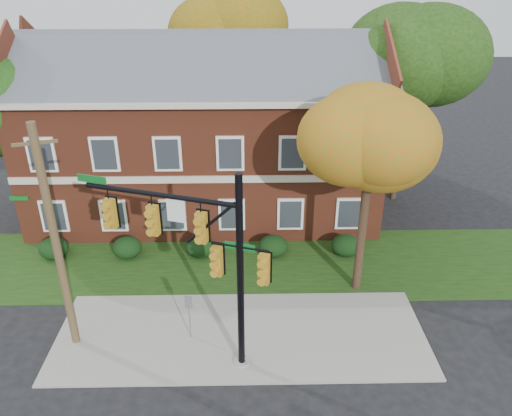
{
  "coord_description": "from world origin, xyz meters",
  "views": [
    {
      "loc": [
        0.27,
        -13.85,
        12.95
      ],
      "look_at": [
        0.6,
        3.0,
        4.45
      ],
      "focal_mm": 35.0,
      "sensor_mm": 36.0,
      "label": 1
    }
  ],
  "objects_px": {
    "tree_near_right": "(378,144)",
    "traffic_signal": "(201,249)",
    "hedge_center": "(200,247)",
    "hedge_far_right": "(346,245)",
    "tree_far_rear": "(231,29)",
    "apartment_building": "(204,124)",
    "tree_right_rear": "(418,60)",
    "hedge_left": "(127,248)",
    "sign_post": "(189,310)",
    "hedge_right": "(273,246)",
    "hedge_far_left": "(54,248)",
    "tree_left_rear": "(4,99)",
    "utility_pole": "(56,243)"
  },
  "relations": [
    {
      "from": "tree_far_rear",
      "to": "traffic_signal",
      "type": "relative_size",
      "value": 1.57
    },
    {
      "from": "hedge_center",
      "to": "tree_right_rear",
      "type": "distance_m",
      "value": 14.94
    },
    {
      "from": "tree_near_right",
      "to": "tree_far_rear",
      "type": "relative_size",
      "value": 0.74
    },
    {
      "from": "hedge_center",
      "to": "hedge_far_right",
      "type": "xyz_separation_m",
      "value": [
        7.0,
        0.0,
        0.0
      ]
    },
    {
      "from": "utility_pole",
      "to": "hedge_left",
      "type": "bearing_deg",
      "value": 65.12
    },
    {
      "from": "tree_left_rear",
      "to": "apartment_building",
      "type": "bearing_deg",
      "value": 6.54
    },
    {
      "from": "hedge_right",
      "to": "tree_left_rear",
      "type": "relative_size",
      "value": 0.16
    },
    {
      "from": "hedge_far_left",
      "to": "utility_pole",
      "type": "relative_size",
      "value": 0.16
    },
    {
      "from": "hedge_center",
      "to": "sign_post",
      "type": "height_order",
      "value": "sign_post"
    },
    {
      "from": "traffic_signal",
      "to": "tree_near_right",
      "type": "bearing_deg",
      "value": 49.96
    },
    {
      "from": "hedge_far_left",
      "to": "tree_near_right",
      "type": "distance_m",
      "value": 15.75
    },
    {
      "from": "hedge_left",
      "to": "tree_right_rear",
      "type": "height_order",
      "value": "tree_right_rear"
    },
    {
      "from": "hedge_left",
      "to": "hedge_center",
      "type": "distance_m",
      "value": 3.5
    },
    {
      "from": "traffic_signal",
      "to": "hedge_center",
      "type": "bearing_deg",
      "value": 114.79
    },
    {
      "from": "hedge_far_right",
      "to": "tree_near_right",
      "type": "distance_m",
      "value": 6.77
    },
    {
      "from": "hedge_far_right",
      "to": "tree_left_rear",
      "type": "distance_m",
      "value": 18.3
    },
    {
      "from": "tree_near_right",
      "to": "tree_far_rear",
      "type": "distance_m",
      "value": 17.12
    },
    {
      "from": "tree_near_right",
      "to": "traffic_signal",
      "type": "relative_size",
      "value": 1.17
    },
    {
      "from": "hedge_right",
      "to": "tree_near_right",
      "type": "bearing_deg",
      "value": -37.28
    },
    {
      "from": "tree_right_rear",
      "to": "utility_pole",
      "type": "relative_size",
      "value": 1.24
    },
    {
      "from": "apartment_building",
      "to": "traffic_signal",
      "type": "bearing_deg",
      "value": -86.33
    },
    {
      "from": "tree_far_rear",
      "to": "traffic_signal",
      "type": "bearing_deg",
      "value": -91.63
    },
    {
      "from": "apartment_building",
      "to": "hedge_far_left",
      "type": "distance_m",
      "value": 9.82
    },
    {
      "from": "hedge_far_right",
      "to": "tree_right_rear",
      "type": "relative_size",
      "value": 0.13
    },
    {
      "from": "apartment_building",
      "to": "hedge_far_right",
      "type": "relative_size",
      "value": 13.43
    },
    {
      "from": "hedge_far_left",
      "to": "traffic_signal",
      "type": "height_order",
      "value": "traffic_signal"
    },
    {
      "from": "hedge_far_right",
      "to": "traffic_signal",
      "type": "bearing_deg",
      "value": -132.42
    },
    {
      "from": "sign_post",
      "to": "apartment_building",
      "type": "bearing_deg",
      "value": 101.09
    },
    {
      "from": "tree_near_right",
      "to": "traffic_signal",
      "type": "xyz_separation_m",
      "value": [
        -6.45,
        -3.98,
        -2.11
      ]
    },
    {
      "from": "hedge_center",
      "to": "tree_left_rear",
      "type": "height_order",
      "value": "tree_left_rear"
    },
    {
      "from": "tree_left_rear",
      "to": "tree_right_rear",
      "type": "height_order",
      "value": "tree_right_rear"
    },
    {
      "from": "hedge_right",
      "to": "tree_left_rear",
      "type": "bearing_deg",
      "value": 162.63
    },
    {
      "from": "utility_pole",
      "to": "tree_right_rear",
      "type": "bearing_deg",
      "value": 19.65
    },
    {
      "from": "tree_near_right",
      "to": "apartment_building",
      "type": "bearing_deg",
      "value": 131.77
    },
    {
      "from": "hedge_left",
      "to": "tree_near_right",
      "type": "xyz_separation_m",
      "value": [
        10.72,
        -2.83,
        6.14
      ]
    },
    {
      "from": "hedge_left",
      "to": "tree_near_right",
      "type": "relative_size",
      "value": 0.16
    },
    {
      "from": "hedge_left",
      "to": "traffic_signal",
      "type": "bearing_deg",
      "value": -57.89
    },
    {
      "from": "hedge_far_left",
      "to": "tree_near_right",
      "type": "xyz_separation_m",
      "value": [
        14.22,
        -2.83,
        6.14
      ]
    },
    {
      "from": "tree_right_rear",
      "to": "apartment_building",
      "type": "bearing_deg",
      "value": -175.67
    },
    {
      "from": "hedge_right",
      "to": "tree_left_rear",
      "type": "xyz_separation_m",
      "value": [
        -13.23,
        4.14,
        6.16
      ]
    },
    {
      "from": "apartment_building",
      "to": "hedge_left",
      "type": "xyz_separation_m",
      "value": [
        -3.5,
        -5.25,
        -4.46
      ]
    },
    {
      "from": "apartment_building",
      "to": "hedge_left",
      "type": "relative_size",
      "value": 13.43
    },
    {
      "from": "hedge_left",
      "to": "tree_left_rear",
      "type": "xyz_separation_m",
      "value": [
        -6.23,
        4.14,
        6.16
      ]
    },
    {
      "from": "tree_right_rear",
      "to": "sign_post",
      "type": "bearing_deg",
      "value": -133.3
    },
    {
      "from": "tree_right_rear",
      "to": "traffic_signal",
      "type": "bearing_deg",
      "value": -129.2
    },
    {
      "from": "hedge_left",
      "to": "sign_post",
      "type": "distance_m",
      "value": 6.87
    },
    {
      "from": "hedge_far_left",
      "to": "hedge_far_right",
      "type": "bearing_deg",
      "value": 0.0
    },
    {
      "from": "hedge_left",
      "to": "tree_far_rear",
      "type": "height_order",
      "value": "tree_far_rear"
    },
    {
      "from": "hedge_far_left",
      "to": "tree_near_right",
      "type": "height_order",
      "value": "tree_near_right"
    },
    {
      "from": "hedge_right",
      "to": "utility_pole",
      "type": "xyz_separation_m",
      "value": [
        -7.69,
        -5.96,
        3.81
      ]
    }
  ]
}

